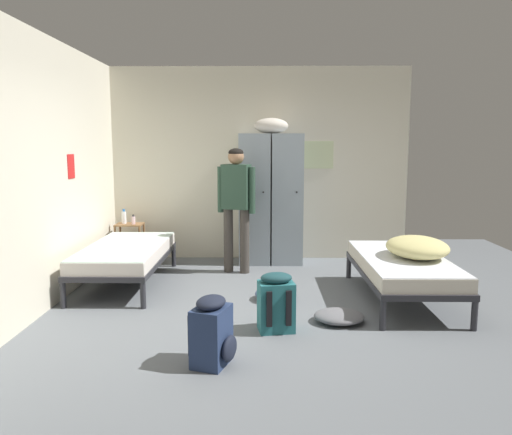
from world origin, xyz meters
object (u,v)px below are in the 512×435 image
shelf_unit (130,239)px  lotion_bottle (133,220)px  bed_left_rear (126,254)px  person_traveler (236,198)px  backpack_navy (213,332)px  bedding_heap (417,247)px  clothes_pile_grey (339,316)px  clothes_pile_denim (274,294)px  locker_bank (271,196)px  bed_right (402,266)px  water_bottle (124,217)px  backpack_teal (276,303)px

shelf_unit → lotion_bottle: (0.07, -0.04, 0.29)m
bed_left_rear → person_traveler: size_ratio=1.15×
shelf_unit → backpack_navy: size_ratio=1.04×
bed_left_rear → shelf_unit: bearing=102.3°
bedding_heap → clothes_pile_grey: bearing=-144.1°
person_traveler → lotion_bottle: size_ratio=11.88×
clothes_pile_denim → locker_bank: bearing=90.1°
bed_right → bed_left_rear: bearing=169.5°
shelf_unit → clothes_pile_grey: size_ratio=1.18×
locker_bank → shelf_unit: size_ratio=3.63×
shelf_unit → bedding_heap: size_ratio=0.70×
backpack_navy → bedding_heap: bearing=38.3°
locker_bank → clothes_pile_grey: bearing=-76.1°
clothes_pile_denim → water_bottle: bearing=140.0°
locker_bank → bed_left_rear: bearing=-146.1°
bedding_heap → backpack_teal: 1.82m
bed_left_rear → backpack_teal: size_ratio=3.45×
bedding_heap → lotion_bottle: bearing=153.7°
bed_left_rear → backpack_teal: 2.36m
clothes_pile_grey → bedding_heap: bearing=35.9°
lotion_bottle → person_traveler: bearing=-18.4°
backpack_navy → lotion_bottle: bearing=113.4°
shelf_unit → person_traveler: person_traveler is taller
bed_right → water_bottle: bearing=153.4°
locker_bank → bed_right: locker_bank is taller
lotion_bottle → bed_right: bearing=-26.8°
backpack_navy → clothes_pile_denim: bearing=72.8°
shelf_unit → clothes_pile_denim: bearing=-40.7°
bedding_heap → clothes_pile_denim: size_ratio=1.92×
person_traveler → locker_bank: bearing=51.7°
bed_right → backpack_navy: bearing=-139.0°
water_bottle → clothes_pile_grey: 3.74m
bed_left_rear → clothes_pile_denim: 1.92m
locker_bank → shelf_unit: (-2.04, -0.05, -0.62)m
bedding_heap → backpack_teal: (-1.55, -0.90, -0.34)m
shelf_unit → bed_right: size_ratio=0.30×
bedding_heap → person_traveler: (-2.02, 1.24, 0.39)m
bedding_heap → clothes_pile_grey: 1.27m
person_traveler → backpack_teal: bearing=-77.6°
shelf_unit → person_traveler: size_ratio=0.34×
lotion_bottle → backpack_teal: lotion_bottle is taller
clothes_pile_denim → shelf_unit: bearing=139.3°
bed_right → bedding_heap: bedding_heap is taller
locker_bank → bed_left_rear: 2.23m
locker_bank → lotion_bottle: size_ratio=14.88×
person_traveler → clothes_pile_grey: (1.09, -1.92, -0.94)m
bed_left_rear → clothes_pile_grey: 2.76m
bedding_heap → lotion_bottle: bedding_heap is taller
lotion_bottle → water_bottle: bearing=158.2°
bed_right → person_traveler: 2.31m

